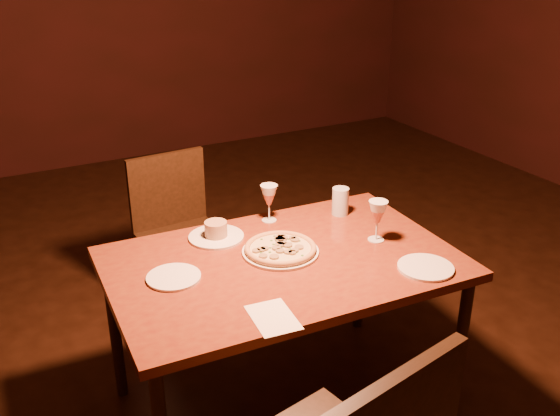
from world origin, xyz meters
name	(u,v)px	position (x,y,z in m)	size (l,w,h in m)	color
dining_table	(283,274)	(-0.07, 0.13, 0.63)	(1.32, 0.88, 0.69)	brown
chair_far	(179,229)	(-0.18, 1.01, 0.46)	(0.42, 0.42, 0.82)	black
pizza_plate	(280,249)	(-0.05, 0.18, 0.70)	(0.29, 0.29, 0.03)	white
ramekin_saucer	(216,233)	(-0.22, 0.41, 0.71)	(0.22, 0.22, 0.07)	white
wine_glass_far	(269,203)	(0.04, 0.46, 0.77)	(0.07, 0.07, 0.16)	#C16650
wine_glass_right	(377,221)	(0.33, 0.10, 0.77)	(0.08, 0.08, 0.17)	#C16650
water_tumbler	(340,201)	(0.34, 0.38, 0.75)	(0.07, 0.07, 0.12)	silver
side_plate_left	(174,277)	(-0.47, 0.19, 0.69)	(0.19, 0.19, 0.01)	white
side_plate_near	(426,267)	(0.35, -0.17, 0.69)	(0.20, 0.20, 0.01)	white
menu_card	(273,317)	(-0.28, -0.19, 0.69)	(0.13, 0.19, 0.00)	white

